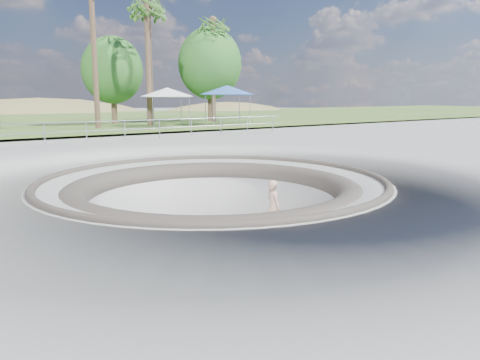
{
  "coord_description": "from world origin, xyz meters",
  "views": [
    {
      "loc": [
        -7.21,
        -11.62,
        2.46
      ],
      "look_at": [
        0.95,
        -0.03,
        -0.1
      ],
      "focal_mm": 35.0,
      "sensor_mm": 36.0,
      "label": 1
    }
  ],
  "objects": [
    {
      "name": "ground",
      "position": [
        0.0,
        0.0,
        0.0
      ],
      "size": [
        180.0,
        180.0,
        0.0
      ],
      "primitive_type": "plane",
      "color": "#A3A29D",
      "rests_on": "ground"
    },
    {
      "name": "skate_bowl",
      "position": [
        0.0,
        0.0,
        -1.83
      ],
      "size": [
        14.0,
        14.0,
        4.1
      ],
      "color": "#A3A29D",
      "rests_on": "ground"
    },
    {
      "name": "grass_strip",
      "position": [
        0.0,
        34.0,
        0.22
      ],
      "size": [
        180.0,
        36.0,
        0.12
      ],
      "color": "#3B6026",
      "rests_on": "ground"
    },
    {
      "name": "distant_hills",
      "position": [
        3.78,
        57.17,
        -7.02
      ],
      "size": [
        103.2,
        45.0,
        28.6
      ],
      "color": "olive",
      "rests_on": "ground"
    },
    {
      "name": "safety_railing",
      "position": [
        0.0,
        12.0,
        0.69
      ],
      "size": [
        25.0,
        0.06,
        1.03
      ],
      "color": "#989AA0",
      "rests_on": "ground"
    },
    {
      "name": "skateboard",
      "position": [
        1.75,
        -0.69,
        -1.83
      ],
      "size": [
        0.85,
        0.38,
        0.09
      ],
      "color": "brown",
      "rests_on": "ground"
    },
    {
      "name": "skater",
      "position": [
        1.75,
        -0.69,
        -0.95
      ],
      "size": [
        0.53,
        0.7,
        1.72
      ],
      "primitive_type": "imported",
      "rotation": [
        0.0,
        0.0,
        1.37
      ],
      "color": "tan",
      "rests_on": "skateboard"
    },
    {
      "name": "canopy_white",
      "position": [
        8.27,
        19.51,
        2.7
      ],
      "size": [
        5.28,
        5.28,
        2.76
      ],
      "color": "#989AA0",
      "rests_on": "ground"
    },
    {
      "name": "canopy_blue",
      "position": [
        12.66,
        18.3,
        2.88
      ],
      "size": [
        5.57,
        5.57,
        2.97
      ],
      "color": "#989AA0",
      "rests_on": "ground"
    },
    {
      "name": "palm_d",
      "position": [
        7.92,
        21.56,
        8.38
      ],
      "size": [
        2.6,
        2.6,
        9.53
      ],
      "color": "brown",
      "rests_on": "ground"
    },
    {
      "name": "palm_e",
      "position": [
        7.44,
        20.79,
        8.71
      ],
      "size": [
        2.6,
        2.6,
        9.88
      ],
      "color": "brown",
      "rests_on": "ground"
    },
    {
      "name": "palm_f",
      "position": [
        14.09,
        22.49,
        8.08
      ],
      "size": [
        2.6,
        2.6,
        9.21
      ],
      "color": "brown",
      "rests_on": "ground"
    },
    {
      "name": "bushy_tree_mid",
      "position": [
        6.06,
        24.37,
        4.4
      ],
      "size": [
        4.73,
        4.3,
        6.83
      ],
      "color": "brown",
      "rests_on": "ground"
    },
    {
      "name": "bushy_tree_right",
      "position": [
        14.53,
        23.74,
        5.17
      ],
      "size": [
        5.59,
        5.09,
        8.07
      ],
      "color": "brown",
      "rests_on": "ground"
    }
  ]
}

